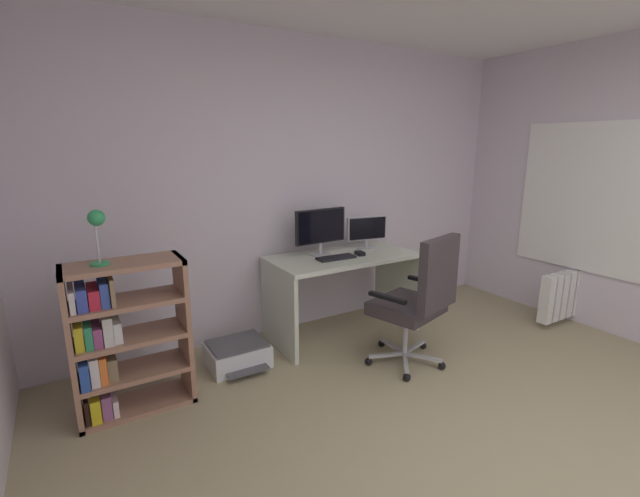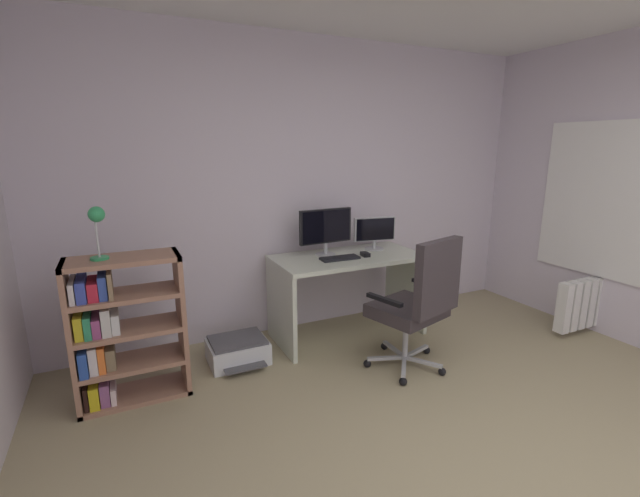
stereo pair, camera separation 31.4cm
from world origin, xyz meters
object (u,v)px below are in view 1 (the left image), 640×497
monitor_secondary (367,230)px  desk_lamp (97,226)px  desk (343,277)px  office_chair (419,297)px  printer (238,354)px  monitor_main (321,228)px  radiator (567,294)px  computer_mouse (360,253)px  keyboard (336,258)px  bookshelf (118,340)px

monitor_secondary → desk_lamp: bearing=-170.9°
desk → desk_lamp: 2.08m
monitor_secondary → office_chair: office_chair is taller
office_chair → printer: size_ratio=2.31×
monitor_main → radiator: (2.21, -1.02, -0.71)m
office_chair → desk_lamp: (-2.09, 0.55, 0.66)m
desk → desk_lamp: desk_lamp is taller
monitor_main → monitor_secondary: size_ratio=1.25×
computer_mouse → radiator: (1.91, -0.83, -0.48)m
keyboard → computer_mouse: size_ratio=3.40×
monitor_secondary → office_chair: 1.00m
monitor_main → office_chair: (0.32, -0.92, -0.42)m
office_chair → printer: 1.49m
monitor_main → bookshelf: size_ratio=0.50×
office_chair → desk_lamp: desk_lamp is taller
monitor_secondary → bookshelf: bearing=-170.8°
office_chair → radiator: bearing=-3.1°
computer_mouse → desk_lamp: (-2.06, -0.18, 0.47)m
desk → office_chair: (0.15, -0.81, 0.03)m
computer_mouse → bookshelf: (-2.02, -0.18, -0.27)m
monitor_main → computer_mouse: monitor_main is taller
computer_mouse → bookshelf: bearing=-167.5°
desk → printer: size_ratio=2.90×
computer_mouse → radiator: bearing=-16.2°
keyboard → radiator: keyboard is taller
bookshelf → printer: size_ratio=2.18×
monitor_main → printer: size_ratio=1.10×
bookshelf → desk_lamp: 0.74m
monitor_main → bookshelf: bearing=-168.1°
printer → radiator: (3.09, -0.83, 0.19)m
bookshelf → desk: bearing=7.8°
printer → keyboard: bearing=0.1°
office_chair → bookshelf: bearing=164.9°
desk_lamp → radiator: desk_lamp is taller
monitor_secondary → computer_mouse: monitor_secondary is taller
bookshelf → radiator: bearing=-9.5°
bookshelf → office_chair: bearing=-15.1°
keyboard → printer: bearing=-177.9°
monitor_main → printer: 1.27m
keyboard → bookshelf: (-1.77, -0.18, -0.26)m
computer_mouse → desk_lamp: bearing=-167.6°
monitor_secondary → radiator: 2.08m
bookshelf → printer: (0.84, 0.18, -0.40)m
keyboard → printer: (-0.92, -0.00, -0.66)m
printer → monitor_main: bearing=11.9°
office_chair → desk_lamp: 2.26m
monitor_main → computer_mouse: bearing=-31.7°
monitor_secondary → printer: 1.63m
monitor_main → bookshelf: 1.83m
bookshelf → radiator: (3.93, -0.66, -0.21)m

